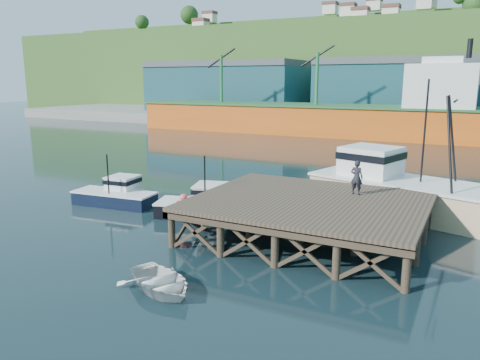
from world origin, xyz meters
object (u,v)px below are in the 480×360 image
Objects in this scene: boat_navy at (117,194)px; dockworker at (357,177)px; boat_black at (209,204)px; trawler at (406,187)px; dinghy at (160,281)px.

boat_navy is 3.08× the size of dockworker.
boat_black is at bearing 14.84° from dockworker.
trawler is 17.83m from dinghy.
trawler is (10.90, 6.14, 1.01)m from boat_black.
dockworker is at bearing -8.92° from boat_black.
boat_black is 0.51× the size of trawler.
boat_navy is at bearing 74.53° from dinghy.
boat_navy is 19.17m from trawler.
boat_navy is 14.50m from dinghy.
boat_black is 1.77× the size of dinghy.
dinghy is at bearing 73.09° from dockworker.
boat_navy is 0.44× the size of trawler.
boat_navy is at bearing 167.94° from boat_black.
dockworker is at bearing 0.49° from boat_navy.
boat_black is at bearing 46.61° from dinghy.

